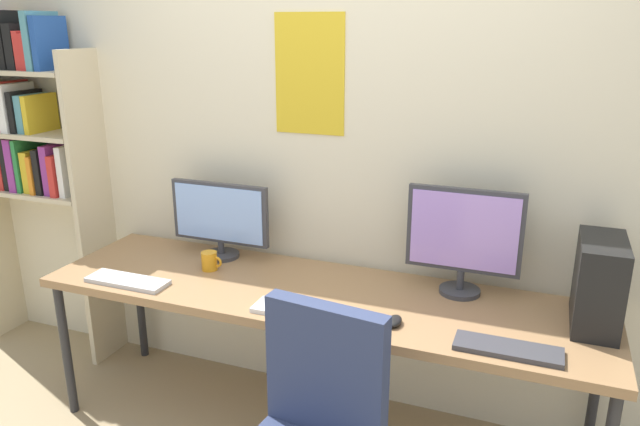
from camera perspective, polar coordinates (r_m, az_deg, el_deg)
wall_back at (r=2.91m, az=2.63°, el=6.02°), size 4.91×0.11×2.60m
desk at (r=2.72m, az=-0.38°, el=-8.29°), size 2.51×0.68×0.74m
bookshelf at (r=3.77m, az=-26.29°, el=6.67°), size 0.83×0.28×1.94m
monitor_left at (r=3.05m, az=-9.45°, el=-0.43°), size 0.53×0.18×0.39m
monitor_right at (r=2.66m, az=13.44°, el=-2.20°), size 0.49×0.18×0.48m
pc_tower at (r=2.58m, az=24.87°, el=-6.07°), size 0.17×0.34×0.36m
keyboard_left at (r=2.92m, az=-17.76°, el=-6.14°), size 0.39×0.13×0.02m
keyboard_center at (r=2.51m, az=-2.33°, el=-9.24°), size 0.36×0.13×0.02m
keyboard_right at (r=2.34m, az=17.36°, el=-12.17°), size 0.38×0.13×0.02m
computer_mouse at (r=2.43m, az=7.06°, el=-10.11°), size 0.06×0.10×0.03m
coffee_mug at (r=2.96m, az=-10.39°, el=-4.49°), size 0.11×0.08×0.09m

